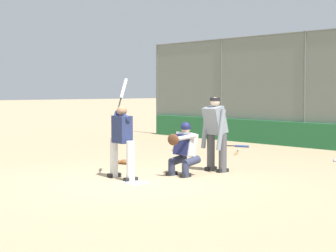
{
  "coord_description": "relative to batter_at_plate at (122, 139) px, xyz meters",
  "views": [
    {
      "loc": [
        -8.46,
        6.67,
        1.8
      ],
      "look_at": [
        0.15,
        -1.0,
        1.05
      ],
      "focal_mm": 60.0,
      "sensor_mm": 36.0,
      "label": 1
    }
  ],
  "objects": [
    {
      "name": "umpire_home",
      "position": [
        -0.52,
        -2.17,
        0.07
      ],
      "size": [
        0.66,
        0.43,
        1.64
      ],
      "rotation": [
        0.0,
        0.0,
        -0.07
      ],
      "color": "#4C4C51",
      "rests_on": "ground_plane"
    },
    {
      "name": "spare_bat_near_backstop",
      "position": [
        2.57,
        -6.54,
        -0.77
      ],
      "size": [
        0.76,
        0.35,
        0.07
      ],
      "rotation": [
        0.0,
        0.0,
        3.53
      ],
      "color": "black",
      "rests_on": "ground_plane"
    },
    {
      "name": "home_plate_marker",
      "position": [
        -0.51,
        0.09,
        -0.8
      ],
      "size": [
        0.43,
        0.43,
        0.01
      ],
      "primitive_type": "cube",
      "color": "white",
      "rests_on": "ground_plane"
    },
    {
      "name": "spare_bat_third_base_side",
      "position": [
        1.38,
        -5.02,
        -0.77
      ],
      "size": [
        0.57,
        0.72,
        0.07
      ],
      "rotation": [
        0.0,
        0.0,
        2.23
      ],
      "color": "black",
      "rests_on": "ground_plane"
    },
    {
      "name": "batter_at_plate",
      "position": [
        0.0,
        0.0,
        0.0
      ],
      "size": [
        0.91,
        0.69,
        2.03
      ],
      "rotation": [
        0.0,
        0.0,
        -0.12
      ],
      "color": "silver",
      "rests_on": "ground_plane"
    },
    {
      "name": "catcher_behind_plate",
      "position": [
        -0.48,
        -1.24,
        -0.22
      ],
      "size": [
        0.61,
        0.71,
        1.12
      ],
      "rotation": [
        0.0,
        0.0,
        0.09
      ],
      "color": "#2D334C",
      "rests_on": "ground_plane"
    },
    {
      "name": "baseball_loose",
      "position": [
        0.27,
        -1.57,
        -0.77
      ],
      "size": [
        0.07,
        0.07,
        0.07
      ],
      "primitive_type": "sphere",
      "color": "white",
      "rests_on": "ground_plane"
    },
    {
      "name": "fielding_glove_on_dirt",
      "position": [
        1.8,
        -1.41,
        -0.75
      ],
      "size": [
        0.31,
        0.23,
        0.11
      ],
      "color": "brown",
      "rests_on": "ground_plane"
    },
    {
      "name": "ground_plane",
      "position": [
        -0.51,
        0.09,
        -0.81
      ],
      "size": [
        160.0,
        160.0,
        0.0
      ],
      "primitive_type": "plane",
      "color": "tan"
    }
  ]
}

